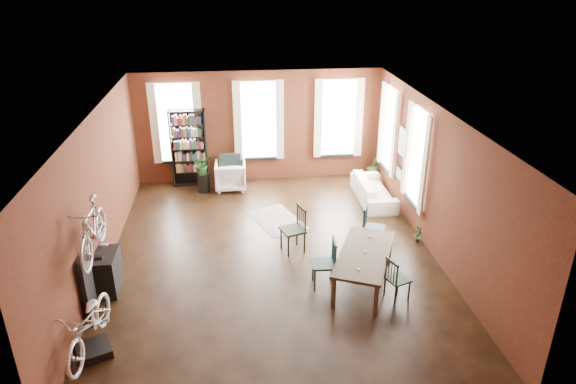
{
  "coord_description": "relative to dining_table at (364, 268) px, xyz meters",
  "views": [
    {
      "loc": [
        -0.75,
        -9.68,
        5.86
      ],
      "look_at": [
        0.41,
        0.6,
        1.25
      ],
      "focal_mm": 32.0,
      "sensor_mm": 36.0,
      "label": 1
    }
  ],
  "objects": [
    {
      "name": "room",
      "position": [
        -1.46,
        1.86,
        1.79
      ],
      "size": [
        9.0,
        9.04,
        3.22
      ],
      "color": "black",
      "rests_on": "ground"
    },
    {
      "name": "bookshelf",
      "position": [
        -3.71,
        5.54,
        0.75
      ],
      "size": [
        1.0,
        0.32,
        2.2
      ],
      "primitive_type": "cube",
      "color": "black",
      "rests_on": "ground"
    },
    {
      "name": "white_armchair",
      "position": [
        -2.58,
        5.08,
        0.09
      ],
      "size": [
        0.86,
        0.81,
        0.87
      ],
      "primitive_type": "imported",
      "rotation": [
        0.0,
        0.0,
        3.13
      ],
      "color": "white",
      "rests_on": "ground"
    },
    {
      "name": "dining_chair_c",
      "position": [
        0.51,
        -0.55,
        0.08
      ],
      "size": [
        0.52,
        0.52,
        0.87
      ],
      "primitive_type": "cube",
      "rotation": [
        0.0,
        0.0,
        1.94
      ],
      "color": "black",
      "rests_on": "ground"
    },
    {
      "name": "plant_on_stand",
      "position": [
        -3.35,
        4.93,
        0.4
      ],
      "size": [
        0.68,
        0.71,
        0.43
      ],
      "primitive_type": "imported",
      "rotation": [
        0.0,
        0.0,
        0.4
      ],
      "color": "#205020",
      "rests_on": "plant_stand"
    },
    {
      "name": "plant_by_sofa",
      "position": [
        1.66,
        5.35,
        -0.18
      ],
      "size": [
        0.47,
        0.78,
        0.34
      ],
      "primitive_type": "imported",
      "rotation": [
        0.0,
        0.0,
        -0.07
      ],
      "color": "#2E6026",
      "rests_on": "ground"
    },
    {
      "name": "bicycle_floor",
      "position": [
        -4.87,
        -1.55,
        0.69
      ],
      "size": [
        0.73,
        1.01,
        1.78
      ],
      "primitive_type": "imported",
      "rotation": [
        0.0,
        0.0,
        -0.12
      ],
      "color": "beige",
      "rests_on": "bike_trainer"
    },
    {
      "name": "dining_chair_d",
      "position": [
        0.54,
        1.28,
        0.17
      ],
      "size": [
        0.63,
        0.63,
        1.04
      ],
      "primitive_type": "cube",
      "rotation": [
        0.0,
        0.0,
        1.18
      ],
      "color": "#193835",
      "rests_on": "ground"
    },
    {
      "name": "striped_rug",
      "position": [
        -1.46,
        2.95,
        -0.34
      ],
      "size": [
        1.5,
        1.85,
        0.01
      ],
      "primitive_type": "cube",
      "rotation": [
        0.0,
        0.0,
        0.37
      ],
      "color": "black",
      "rests_on": "ground"
    },
    {
      "name": "plant_stand",
      "position": [
        -3.33,
        4.94,
        -0.08
      ],
      "size": [
        0.33,
        0.33,
        0.54
      ],
      "primitive_type": "cube",
      "rotation": [
        0.0,
        0.0,
        -0.24
      ],
      "color": "black",
      "rests_on": "ground"
    },
    {
      "name": "bicycle_hung",
      "position": [
        -4.86,
        -0.56,
        1.78
      ],
      "size": [
        0.47,
        1.0,
        1.66
      ],
      "primitive_type": "imported",
      "color": "#A5A8AD",
      "rests_on": "bike_wall_rack"
    },
    {
      "name": "console_table",
      "position": [
        -4.99,
        0.34,
        0.05
      ],
      "size": [
        0.4,
        0.8,
        0.8
      ],
      "primitive_type": "cube",
      "color": "black",
      "rests_on": "ground"
    },
    {
      "name": "dining_table",
      "position": [
        0.0,
        0.0,
        0.0
      ],
      "size": [
        1.69,
        2.26,
        0.7
      ],
      "primitive_type": "cube",
      "rotation": [
        0.0,
        0.0,
        -0.42
      ],
      "color": "#443529",
      "rests_on": "ground"
    },
    {
      "name": "cream_sofa",
      "position": [
        1.24,
        3.84,
        0.06
      ],
      "size": [
        0.61,
        2.08,
        0.81
      ],
      "primitive_type": "imported",
      "rotation": [
        0.0,
        0.0,
        1.57
      ],
      "color": "beige",
      "rests_on": "ground"
    },
    {
      "name": "bike_trainer",
      "position": [
        -4.88,
        -1.52,
        -0.27
      ],
      "size": [
        0.69,
        0.69,
        0.15
      ],
      "primitive_type": "cube",
      "rotation": [
        0.0,
        0.0,
        0.4
      ],
      "color": "black",
      "rests_on": "ground"
    },
    {
      "name": "dining_chair_a",
      "position": [
        -0.81,
        0.02,
        0.15
      ],
      "size": [
        0.49,
        0.49,
        1.0
      ],
      "primitive_type": "cube",
      "rotation": [
        0.0,
        0.0,
        -1.63
      ],
      "color": "#173233",
      "rests_on": "ground"
    },
    {
      "name": "plant_small",
      "position": [
        1.66,
        1.5,
        -0.28
      ],
      "size": [
        0.37,
        0.45,
        0.14
      ],
      "primitive_type": "imported",
      "rotation": [
        0.0,
        0.0,
        0.48
      ],
      "color": "#2C5622",
      "rests_on": "ground"
    },
    {
      "name": "dining_chair_b",
      "position": [
        -1.24,
        1.43,
        0.17
      ],
      "size": [
        0.61,
        0.61,
        1.04
      ],
      "primitive_type": "cube",
      "rotation": [
        0.0,
        0.0,
        -1.25
      ],
      "color": "black",
      "rests_on": "ground"
    },
    {
      "name": "bike_wall_rack",
      "position": [
        -5.11,
        -0.56,
        0.3
      ],
      "size": [
        0.16,
        0.6,
        1.3
      ],
      "primitive_type": "cube",
      "color": "black",
      "rests_on": "ground"
    }
  ]
}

